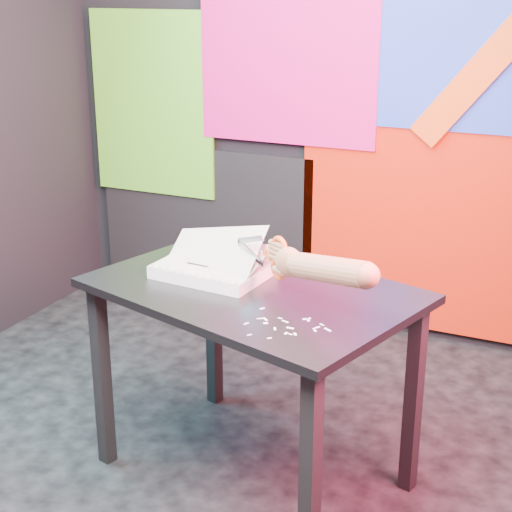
% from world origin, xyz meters
% --- Properties ---
extents(room, '(3.01, 3.01, 2.71)m').
position_xyz_m(room, '(0.00, 0.00, 1.35)').
color(room, black).
rests_on(room, ground).
extents(backdrop, '(2.88, 0.05, 2.08)m').
position_xyz_m(backdrop, '(0.06, 1.46, 0.96)').
color(backdrop, red).
rests_on(backdrop, ground).
extents(work_table, '(1.23, 0.99, 0.75)m').
position_xyz_m(work_table, '(0.23, 0.02, 0.65)').
color(work_table, '#262323').
rests_on(work_table, ground).
extents(printout_stack, '(0.40, 0.30, 0.20)m').
position_xyz_m(printout_stack, '(0.05, 0.06, 0.78)').
color(printout_stack, white).
rests_on(printout_stack, work_table).
extents(scissors, '(0.24, 0.13, 0.15)m').
position_xyz_m(scissors, '(0.32, 0.00, 0.88)').
color(scissors, '#9DA1AB').
rests_on(scissors, printout_stack).
extents(hand_forearm, '(0.43, 0.25, 0.15)m').
position_xyz_m(hand_forearm, '(0.53, -0.11, 0.91)').
color(hand_forearm, brown).
rests_on(hand_forearm, work_table).
extents(paper_clippings, '(0.27, 0.21, 0.00)m').
position_xyz_m(paper_clippings, '(0.46, -0.22, 0.75)').
color(paper_clippings, white).
rests_on(paper_clippings, work_table).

